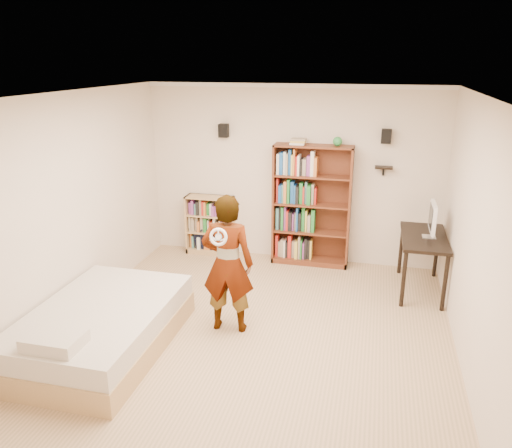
{
  "coord_description": "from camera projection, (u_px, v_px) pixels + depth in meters",
  "views": [
    {
      "loc": [
        1.23,
        -4.89,
        3.06
      ],
      "look_at": [
        -0.1,
        0.6,
        1.16
      ],
      "focal_mm": 35.0,
      "sensor_mm": 36.0,
      "label": 1
    }
  ],
  "objects": [
    {
      "name": "wii_wheel",
      "position": [
        218.0,
        237.0,
        5.26
      ],
      "size": [
        0.2,
        0.07,
        0.2
      ],
      "primitive_type": "torus",
      "rotation": [
        1.36,
        0.0,
        0.0
      ],
      "color": "white",
      "rests_on": "person"
    },
    {
      "name": "speaker_left",
      "position": [
        224.0,
        131.0,
        7.56
      ],
      "size": [
        0.14,
        0.12,
        0.2
      ],
      "primitive_type": "cube",
      "color": "black",
      "rests_on": "room_shell"
    },
    {
      "name": "wall_shelf",
      "position": [
        384.0,
        167.0,
        7.18
      ],
      "size": [
        0.25,
        0.16,
        0.02
      ],
      "primitive_type": "cube",
      "color": "black",
      "rests_on": "room_shell"
    },
    {
      "name": "low_bookshelf",
      "position": [
        210.0,
        225.0,
        8.06
      ],
      "size": [
        0.77,
        0.29,
        0.96
      ],
      "primitive_type": null,
      "color": "tan",
      "rests_on": "ground"
    },
    {
      "name": "room_shell",
      "position": [
        252.0,
        188.0,
        5.19
      ],
      "size": [
        4.52,
        5.02,
        2.71
      ],
      "color": "beige",
      "rests_on": "ground"
    },
    {
      "name": "navy_bag",
      "position": [
        204.0,
        240.0,
        8.17
      ],
      "size": [
        0.32,
        0.21,
        0.41
      ],
      "primitive_type": null,
      "rotation": [
        0.0,
        0.0,
        -0.06
      ],
      "color": "black",
      "rests_on": "ground"
    },
    {
      "name": "person",
      "position": [
        228.0,
        264.0,
        5.68
      ],
      "size": [
        0.63,
        0.44,
        1.64
      ],
      "primitive_type": "imported",
      "rotation": [
        0.0,
        0.0,
        3.23
      ],
      "color": "black",
      "rests_on": "ground"
    },
    {
      "name": "computer_desk",
      "position": [
        421.0,
        263.0,
        6.77
      ],
      "size": [
        0.58,
        1.17,
        0.79
      ],
      "primitive_type": null,
      "color": "black",
      "rests_on": "ground"
    },
    {
      "name": "imac",
      "position": [
        431.0,
        221.0,
        6.52
      ],
      "size": [
        0.1,
        0.47,
        0.47
      ],
      "primitive_type": null,
      "rotation": [
        0.0,
        0.0,
        -0.02
      ],
      "color": "white",
      "rests_on": "computer_desk"
    },
    {
      "name": "speaker_right",
      "position": [
        386.0,
        136.0,
        7.03
      ],
      "size": [
        0.14,
        0.12,
        0.2
      ],
      "primitive_type": "cube",
      "color": "black",
      "rests_on": "room_shell"
    },
    {
      "name": "daybed",
      "position": [
        101.0,
        323.0,
        5.44
      ],
      "size": [
        1.36,
        2.1,
        0.62
      ],
      "primitive_type": null,
      "color": "beige",
      "rests_on": "ground"
    },
    {
      "name": "ground",
      "position": [
        252.0,
        336.0,
        5.76
      ],
      "size": [
        4.5,
        5.0,
        0.01
      ],
      "primitive_type": "cube",
      "color": "tan",
      "rests_on": "ground"
    },
    {
      "name": "crown_molding",
      "position": [
        252.0,
        99.0,
        4.91
      ],
      "size": [
        4.5,
        5.0,
        0.06
      ],
      "color": "white",
      "rests_on": "room_shell"
    },
    {
      "name": "tall_bookshelf",
      "position": [
        312.0,
        206.0,
        7.53
      ],
      "size": [
        1.17,
        0.34,
        1.84
      ],
      "primitive_type": null,
      "color": "maroon",
      "rests_on": "ground"
    }
  ]
}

